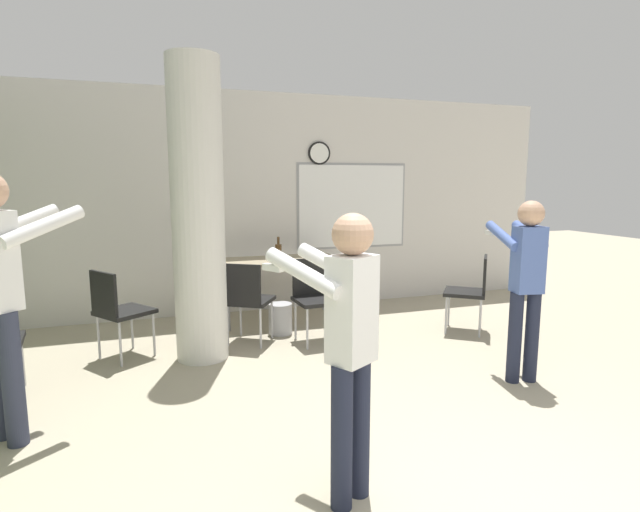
{
  "coord_description": "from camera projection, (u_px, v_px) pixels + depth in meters",
  "views": [
    {
      "loc": [
        -1.51,
        -1.35,
        1.7
      ],
      "look_at": [
        -0.1,
        2.81,
        1.03
      ],
      "focal_mm": 28.0,
      "sensor_mm": 36.0,
      "label": 1
    }
  ],
  "objects": [
    {
      "name": "person_watching_back",
      "position": [
        1.0,
        287.0,
        3.15
      ],
      "size": [
        0.68,
        0.66,
        1.76
      ],
      "color": "#2D3347",
      "rests_on": "ground_plane"
    },
    {
      "name": "folding_table",
      "position": [
        279.0,
        264.0,
        6.04
      ],
      "size": [
        1.45,
        0.66,
        0.75
      ],
      "color": "tan",
      "rests_on": "ground_plane"
    },
    {
      "name": "person_playing_side",
      "position": [
        525.0,
        277.0,
        4.15
      ],
      "size": [
        0.42,
        0.63,
        1.54
      ],
      "color": "#1E2338",
      "rests_on": "ground_plane"
    },
    {
      "name": "chair_table_left",
      "position": [
        247.0,
        296.0,
        5.15
      ],
      "size": [
        0.61,
        0.61,
        0.87
      ],
      "color": "black",
      "rests_on": "ground_plane"
    },
    {
      "name": "wall_back",
      "position": [
        274.0,
        203.0,
        6.53
      ],
      "size": [
        8.0,
        0.15,
        2.8
      ],
      "color": "silver",
      "rests_on": "ground_plane"
    },
    {
      "name": "waste_bin",
      "position": [
        280.0,
        319.0,
        5.56
      ],
      "size": [
        0.26,
        0.26,
        0.34
      ],
      "color": "#B2B2B7",
      "rests_on": "ground_plane"
    },
    {
      "name": "support_pillar",
      "position": [
        198.0,
        213.0,
        4.62
      ],
      "size": [
        0.49,
        0.49,
        2.8
      ],
      "color": "silver",
      "rests_on": "ground_plane"
    },
    {
      "name": "person_playing_front",
      "position": [
        348.0,
        336.0,
        2.56
      ],
      "size": [
        0.54,
        0.62,
        1.54
      ],
      "color": "#1E2338",
      "rests_on": "ground_plane"
    },
    {
      "name": "chair_mid_room",
      "position": [
        472.0,
        288.0,
        5.57
      ],
      "size": [
        0.62,
        0.62,
        0.87
      ],
      "color": "black",
      "rests_on": "ground_plane"
    },
    {
      "name": "chair_near_pillar",
      "position": [
        118.0,
        307.0,
        4.71
      ],
      "size": [
        0.61,
        0.61,
        0.87
      ],
      "color": "black",
      "rests_on": "ground_plane"
    },
    {
      "name": "chair_table_front",
      "position": [
        315.0,
        294.0,
        5.28
      ],
      "size": [
        0.47,
        0.47,
        0.87
      ],
      "color": "black",
      "rests_on": "ground_plane"
    },
    {
      "name": "bottle_on_table",
      "position": [
        278.0,
        252.0,
        5.85
      ],
      "size": [
        0.08,
        0.08,
        0.29
      ],
      "color": "#4C3319",
      "rests_on": "folding_table"
    }
  ]
}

